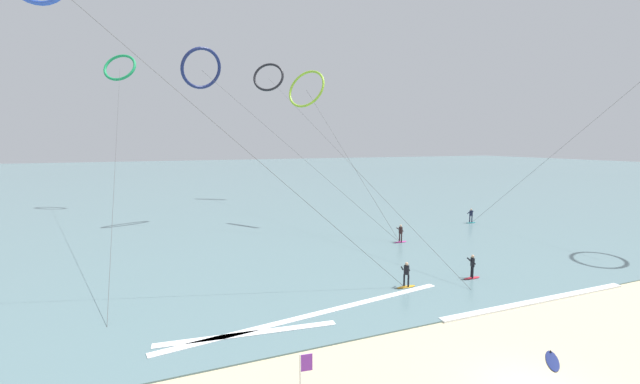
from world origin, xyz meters
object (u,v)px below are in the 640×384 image
(surfer_magenta, at_px, (401,235))
(kite_lime, at_px, (306,89))
(kite_emerald, at_px, (120,68))
(surfer_teal, at_px, (471,217))
(surfer_crimson, at_px, (472,268))
(beach_flag, at_px, (303,376))
(kite_charcoal, at_px, (269,77))
(surfer_amber, at_px, (406,276))
(kite_navy, at_px, (201,68))
(surfboard_spare, at_px, (552,360))

(surfer_magenta, xyz_separation_m, kite_lime, (-4.45, 13.27, 14.87))
(kite_emerald, bearing_deg, surfer_teal, -13.51)
(surfer_crimson, relative_size, beach_flag, 0.68)
(beach_flag, bearing_deg, surfer_teal, 39.13)
(surfer_crimson, height_order, kite_charcoal, kite_charcoal)
(kite_lime, xyz_separation_m, beach_flag, (-12.91, -33.24, -14.03))
(surfer_amber, xyz_separation_m, kite_navy, (-8.94, 29.54, 17.38))
(surfboard_spare, bearing_deg, surfer_teal, 53.32)
(kite_charcoal, bearing_deg, kite_lime, -63.32)
(surfer_teal, bearing_deg, kite_lime, 164.22)
(surfer_teal, relative_size, beach_flag, 0.68)
(surfer_crimson, distance_m, kite_emerald, 56.01)
(surfer_teal, relative_size, kite_lime, 0.09)
(surfer_magenta, xyz_separation_m, kite_navy, (-15.50, 19.10, 17.38))
(surfer_magenta, relative_size, kite_lime, 0.09)
(surfer_teal, distance_m, kite_charcoal, 40.30)
(surfer_crimson, distance_m, surfboard_spare, 10.87)
(kite_emerald, bearing_deg, kite_navy, -34.79)
(surfer_crimson, relative_size, kite_emerald, 0.04)
(kite_lime, height_order, beach_flag, kite_lime)
(surfer_crimson, height_order, surfboard_spare, surfer_crimson)
(surfer_teal, xyz_separation_m, kite_lime, (-17.42, 8.56, 14.87))
(surfer_magenta, relative_size, surfer_teal, 1.00)
(surfer_magenta, bearing_deg, surfboard_spare, -22.08)
(surfer_amber, bearing_deg, surfer_teal, 86.11)
(surfer_magenta, height_order, surfboard_spare, surfer_magenta)
(surfer_crimson, distance_m, kite_lime, 28.43)
(surfer_teal, xyz_separation_m, kite_navy, (-28.47, 14.40, 17.38))
(surfer_magenta, xyz_separation_m, surfer_amber, (-6.55, -10.44, 0.00))
(surfer_teal, height_order, surfer_amber, same)
(surfer_crimson, distance_m, kite_charcoal, 51.07)
(surfer_amber, bearing_deg, surfboard_spare, -37.75)
(kite_charcoal, bearing_deg, surfer_crimson, -56.89)
(surfer_teal, bearing_deg, surfer_crimson, -122.27)
(surfboard_spare, xyz_separation_m, beach_flag, (-11.51, 0.59, 1.62))
(surfer_crimson, height_order, surfer_amber, same)
(kite_emerald, xyz_separation_m, kite_charcoal, (22.57, 0.33, -0.00))
(surfer_amber, height_order, beach_flag, beach_flag)
(kite_charcoal, xyz_separation_m, surfboard_spare, (-3.47, -56.99, -20.32))
(surfer_magenta, xyz_separation_m, beach_flag, (-17.36, -19.97, 0.85))
(surfer_amber, height_order, kite_emerald, kite_emerald)
(surfer_magenta, distance_m, surfer_teal, 13.80)
(surfer_magenta, xyz_separation_m, surfboard_spare, (-5.86, -20.57, -0.78))
(surfer_teal, distance_m, kite_navy, 36.33)
(surfer_teal, bearing_deg, kite_charcoal, 126.24)
(surfer_amber, xyz_separation_m, kite_emerald, (-18.41, 46.53, 19.55))
(surfer_magenta, relative_size, kite_navy, 0.08)
(surfer_teal, height_order, kite_lime, kite_lime)
(surfer_magenta, bearing_deg, beach_flag, -47.19)
(kite_emerald, distance_m, surfboard_spare, 63.16)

